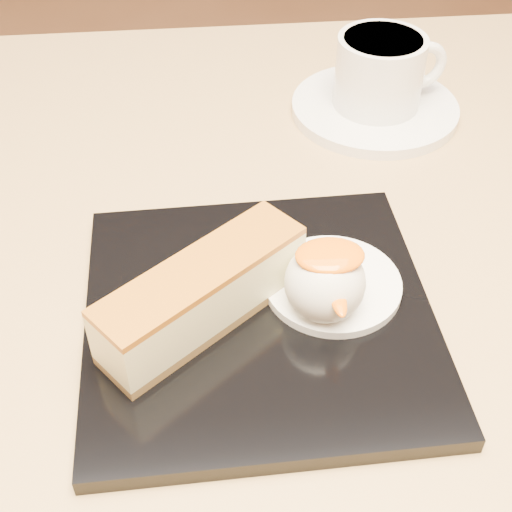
{
  "coord_description": "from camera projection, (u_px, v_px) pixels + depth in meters",
  "views": [
    {
      "loc": [
        0.01,
        -0.34,
        1.07
      ],
      "look_at": [
        0.04,
        -0.02,
        0.76
      ],
      "focal_mm": 50.0,
      "sensor_mm": 36.0,
      "label": 1
    }
  ],
  "objects": [
    {
      "name": "table",
      "position": [
        201.0,
        420.0,
        0.59
      ],
      "size": [
        0.8,
        0.8,
        0.72
      ],
      "color": "black",
      "rests_on": "ground"
    },
    {
      "name": "dessert_plate",
      "position": [
        259.0,
        316.0,
        0.46
      ],
      "size": [
        0.22,
        0.22,
        0.01
      ],
      "primitive_type": "cube",
      "rotation": [
        0.0,
        0.0,
        0.02
      ],
      "color": "black",
      "rests_on": "table"
    },
    {
      "name": "cheesecake",
      "position": [
        203.0,
        294.0,
        0.43
      ],
      "size": [
        0.13,
        0.12,
        0.05
      ],
      "rotation": [
        0.0,
        0.0,
        0.67
      ],
      "color": "brown",
      "rests_on": "dessert_plate"
    },
    {
      "name": "cream_smear",
      "position": [
        333.0,
        284.0,
        0.47
      ],
      "size": [
        0.09,
        0.09,
        0.01
      ],
      "primitive_type": "cylinder",
      "color": "white",
      "rests_on": "dessert_plate"
    },
    {
      "name": "ice_cream_scoop",
      "position": [
        325.0,
        283.0,
        0.44
      ],
      "size": [
        0.05,
        0.05,
        0.05
      ],
      "primitive_type": "sphere",
      "color": "white",
      "rests_on": "cream_smear"
    },
    {
      "name": "mango_sauce",
      "position": [
        330.0,
        255.0,
        0.42
      ],
      "size": [
        0.04,
        0.03,
        0.01
      ],
      "primitive_type": "ellipsoid",
      "color": "orange",
      "rests_on": "ice_cream_scoop"
    },
    {
      "name": "mint_sprig",
      "position": [
        284.0,
        257.0,
        0.48
      ],
      "size": [
        0.04,
        0.02,
        0.0
      ],
      "color": "green",
      "rests_on": "cream_smear"
    },
    {
      "name": "saucer",
      "position": [
        375.0,
        108.0,
        0.65
      ],
      "size": [
        0.15,
        0.15,
        0.01
      ],
      "primitive_type": "cylinder",
      "color": "white",
      "rests_on": "table"
    },
    {
      "name": "coffee_cup",
      "position": [
        381.0,
        70.0,
        0.62
      ],
      "size": [
        0.1,
        0.08,
        0.06
      ],
      "rotation": [
        0.0,
        0.0,
        0.19
      ],
      "color": "white",
      "rests_on": "saucer"
    }
  ]
}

